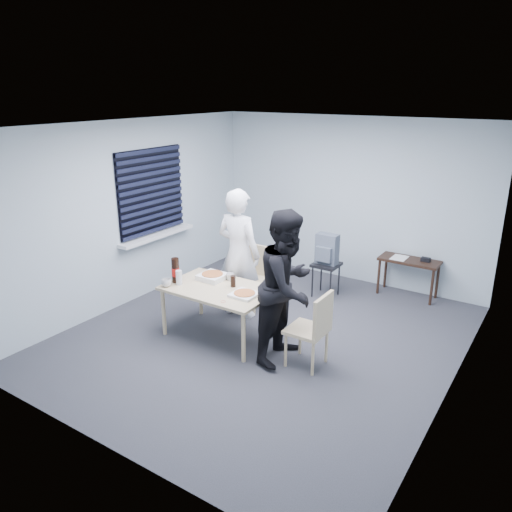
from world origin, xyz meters
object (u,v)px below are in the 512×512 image
Objects in this scene: dining_table at (219,292)px; soda_bottle at (175,271)px; backpack at (327,249)px; mug_a at (166,283)px; person_white at (239,254)px; side_table at (409,264)px; stool at (326,270)px; mug_b at (230,277)px; person_black at (288,286)px; chair_right at (314,325)px; chair_far at (254,272)px.

dining_table is 0.63m from soda_bottle.
backpack is 2.47m from mug_a.
person_white reaches higher than side_table.
mug_b is (-0.60, -1.61, 0.29)m from stool.
person_black reaches higher than dining_table.
mug_b is at bearing 48.46° from mug_a.
backpack is at bearing -146.12° from side_table.
side_table is (1.59, 2.57, -0.09)m from dining_table.
person_black reaches higher than chair_right.
backpack is 3.67× the size of mug_a.
stool is at bearing 69.70° from mug_b.
chair_far reaches higher than stool.
chair_far is at bearing 69.93° from soda_bottle.
person_white is 1.00× the size of person_black.
side_table is at bearing 51.52° from soda_bottle.
chair_right is at bearing -12.28° from mug_b.
person_black is (-0.36, 0.03, 0.37)m from chair_right.
person_white reaches higher than dining_table.
chair_right is at bearing -0.85° from dining_table.
backpack reaches higher than chair_far.
person_white is (-0.02, -0.35, 0.37)m from chair_far.
mug_b reaches higher than dining_table.
chair_right is 2.78× the size of soda_bottle.
backpack is (-0.77, 1.89, 0.23)m from chair_right.
dining_table is 4.20× the size of soda_bottle.
chair_far is 0.50× the size of person_white.
mug_a is (-0.57, -0.33, 0.11)m from dining_table.
side_table is at bearing 53.25° from mug_a.
mug_b is at bearing 167.72° from chair_right.
person_white is at bearing -132.61° from side_table.
chair_far is 1.54m from person_black.
chair_far is 7.24× the size of mug_a.
soda_bottle reaches higher than stool.
soda_bottle reaches higher than mug_b.
dining_table is 2.58× the size of stool.
backpack is (0.71, 0.87, 0.23)m from chair_far.
backpack reaches higher than chair_right.
chair_right is at bearing 155.49° from person_white.
stool is (0.71, 0.88, -0.10)m from chair_far.
chair_far is 0.76m from mug_b.
chair_far is 1.14m from backpack.
chair_right is 7.24× the size of mug_a.
chair_right is 1.92m from soda_bottle.
chair_right is at bearing -75.96° from backpack.
backpack reaches higher than mug_a.
soda_bottle is at bearing 95.99° from person_black.
mug_a is (-0.41, -0.99, -0.18)m from person_white.
soda_bottle is (-0.00, 0.17, 0.11)m from mug_a.
mug_b is at bearing 75.08° from person_black.
chair_far is 0.51m from person_white.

